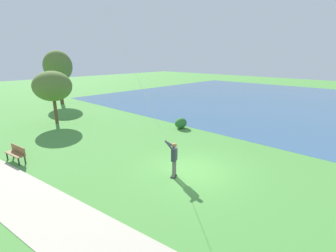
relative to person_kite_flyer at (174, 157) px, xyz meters
The scene contains 8 objects.
ground_plane 1.53m from the person_kite_flyer, ahead, with size 120.00×120.00×0.00m, color #4C8E3D.
lake_water 25.55m from the person_kite_flyer, ahead, with size 36.00×44.00×0.01m, color #385B7F.
walkway_path 5.79m from the person_kite_flyer, 161.43° to the left, with size 2.40×32.00×0.02m, color #B7AD99.
person_kite_flyer is the anchor object (origin of this frame).
park_bench_near_walkway 8.79m from the person_kite_flyer, 121.30° to the left, with size 0.66×1.55×0.88m.
tree_treeline_left 23.26m from the person_kite_flyer, 78.33° to the left, with size 3.19×3.45×6.27m.
tree_lakeside_far 14.14m from the person_kite_flyer, 88.48° to the left, with size 3.10×3.18×4.44m.
lakeside_shrub 8.33m from the person_kite_flyer, 38.08° to the left, with size 1.05×0.87×0.84m, color #2D7033.
Camera 1 is at (-9.04, -6.92, 5.59)m, focal length 26.16 mm.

